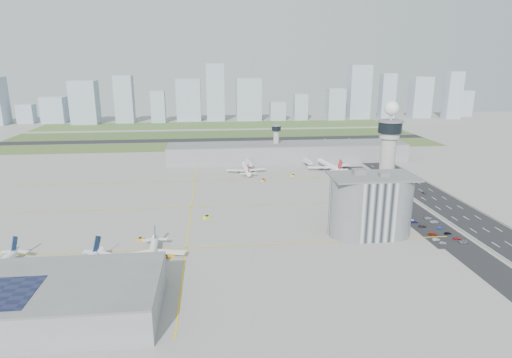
{
  "coord_description": "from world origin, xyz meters",
  "views": [
    {
      "loc": [
        -26.57,
        -218.93,
        84.77
      ],
      "look_at": [
        0.0,
        35.0,
        15.0
      ],
      "focal_mm": 30.0,
      "sensor_mm": 36.0,
      "label": 1
    }
  ],
  "objects": [
    {
      "name": "ground",
      "position": [
        0.0,
        0.0,
        0.0
      ],
      "size": [
        1000.0,
        1000.0,
        0.0
      ],
      "primitive_type": "plane",
      "color": "#9F9C94"
    },
    {
      "name": "grass_strip_0",
      "position": [
        -20.0,
        225.0,
        0.04
      ],
      "size": [
        480.0,
        50.0,
        0.08
      ],
      "primitive_type": "cube",
      "color": "#4E622E",
      "rests_on": "ground"
    },
    {
      "name": "grass_strip_1",
      "position": [
        -20.0,
        300.0,
        0.04
      ],
      "size": [
        480.0,
        60.0,
        0.08
      ],
      "primitive_type": "cube",
      "color": "#445B2B",
      "rests_on": "ground"
    },
    {
      "name": "grass_strip_2",
      "position": [
        -20.0,
        380.0,
        0.04
      ],
      "size": [
        480.0,
        70.0,
        0.08
      ],
      "primitive_type": "cube",
      "color": "#4D6C33",
      "rests_on": "ground"
    },
    {
      "name": "runway",
      "position": [
        -20.0,
        262.0,
        0.06
      ],
      "size": [
        480.0,
        22.0,
        0.1
      ],
      "primitive_type": "cube",
      "color": "black",
      "rests_on": "ground"
    },
    {
      "name": "highway",
      "position": [
        115.0,
        0.0,
        0.05
      ],
      "size": [
        28.0,
        500.0,
        0.1
      ],
      "primitive_type": "cube",
      "color": "black",
      "rests_on": "ground"
    },
    {
      "name": "barrier_left",
      "position": [
        101.0,
        0.0,
        0.6
      ],
      "size": [
        0.6,
        500.0,
        1.2
      ],
      "primitive_type": "cube",
      "color": "#9E9E99",
      "rests_on": "ground"
    },
    {
      "name": "barrier_right",
      "position": [
        129.0,
        0.0,
        0.6
      ],
      "size": [
        0.6,
        500.0,
        1.2
      ],
      "primitive_type": "cube",
      "color": "#9E9E99",
      "rests_on": "ground"
    },
    {
      "name": "landside_road",
      "position": [
        90.0,
        -10.0,
        0.04
      ],
      "size": [
        18.0,
        260.0,
        0.08
      ],
      "primitive_type": "cube",
      "color": "black",
      "rests_on": "ground"
    },
    {
      "name": "parking_lot",
      "position": [
        88.0,
        -22.0,
        0.05
      ],
      "size": [
        20.0,
        44.0,
        0.1
      ],
      "primitive_type": "cube",
      "color": "black",
      "rests_on": "ground"
    },
    {
      "name": "taxiway_line_h_0",
      "position": [
        -40.0,
        -30.0,
        0.01
      ],
      "size": [
        260.0,
        0.6,
        0.01
      ],
      "primitive_type": "cube",
      "color": "yellow",
      "rests_on": "ground"
    },
    {
      "name": "taxiway_line_h_1",
      "position": [
        -40.0,
        30.0,
        0.01
      ],
      "size": [
        260.0,
        0.6,
        0.01
      ],
      "primitive_type": "cube",
      "color": "yellow",
      "rests_on": "ground"
    },
    {
      "name": "taxiway_line_h_2",
      "position": [
        -40.0,
        90.0,
        0.01
      ],
      "size": [
        260.0,
        0.6,
        0.01
      ],
      "primitive_type": "cube",
      "color": "yellow",
      "rests_on": "ground"
    },
    {
      "name": "taxiway_line_v",
      "position": [
        -40.0,
        30.0,
        0.01
      ],
      "size": [
        0.6,
        260.0,
        0.01
      ],
      "primitive_type": "cube",
      "color": "yellow",
      "rests_on": "ground"
    },
    {
      "name": "control_tower",
      "position": [
        72.0,
        8.0,
        35.04
      ],
      "size": [
        14.0,
        14.0,
        64.5
      ],
      "color": "#ADAAA5",
      "rests_on": "ground"
    },
    {
      "name": "secondary_tower",
      "position": [
        30.0,
        150.0,
        18.8
      ],
      "size": [
        8.6,
        8.6,
        31.9
      ],
      "color": "#ADAAA5",
      "rests_on": "ground"
    },
    {
      "name": "admin_building",
      "position": [
        51.99,
        -22.0,
        15.3
      ],
      "size": [
        42.0,
        24.0,
        33.5
      ],
      "color": "#B2B2B7",
      "rests_on": "ground"
    },
    {
      "name": "terminal_pier",
      "position": [
        40.0,
        148.0,
        7.9
      ],
      "size": [
        210.0,
        32.0,
        15.8
      ],
      "color": "gray",
      "rests_on": "ground"
    },
    {
      "name": "near_terminal",
      "position": [
        -88.07,
        -82.02,
        6.43
      ],
      "size": [
        84.0,
        42.0,
        13.0
      ],
      "color": "gray",
      "rests_on": "ground"
    },
    {
      "name": "airplane_near_b",
      "position": [
        -84.28,
        -53.67,
        5.36
      ],
      "size": [
        43.82,
        47.2,
        10.71
      ],
      "primitive_type": null,
      "rotation": [
        0.0,
        0.0,
        -1.93
      ],
      "color": "white",
      "rests_on": "ground"
    },
    {
      "name": "airplane_near_c",
      "position": [
        -54.25,
        -40.56,
        4.89
      ],
      "size": [
        31.2,
        36.21,
        9.79
      ],
      "primitive_type": null,
      "rotation": [
        0.0,
        0.0,
        -1.53
      ],
      "color": "white",
      "rests_on": "ground"
    },
    {
      "name": "airplane_far_a",
      "position": [
        -0.02,
        110.45,
        5.17
      ],
      "size": [
        32.54,
        37.9,
        10.34
      ],
      "primitive_type": null,
      "rotation": [
        0.0,
        0.0,
        1.6
      ],
      "color": "white",
      "rests_on": "ground"
    },
    {
      "name": "airplane_far_b",
      "position": [
        68.16,
        113.27,
        6.2
      ],
      "size": [
        44.95,
        50.31,
        12.41
      ],
      "primitive_type": null,
      "rotation": [
        0.0,
        0.0,
        1.75
      ],
      "color": "white",
      "rests_on": "ground"
    },
    {
      "name": "jet_bridge_near_1",
      "position": [
        -83.0,
        -61.0,
        2.85
      ],
      "size": [
        5.39,
        14.31,
        5.7
      ],
      "primitive_type": null,
      "rotation": [
        0.0,
        0.0,
        1.4
      ],
      "color": "silver",
      "rests_on": "ground"
    },
    {
      "name": "jet_bridge_near_2",
      "position": [
        -53.0,
        -61.0,
        2.85
      ],
      "size": [
        5.39,
        14.31,
        5.7
      ],
      "primitive_type": null,
      "rotation": [
        0.0,
        0.0,
        1.4
      ],
      "color": "silver",
      "rests_on": "ground"
    },
    {
      "name": "jet_bridge_far_0",
      "position": [
        2.0,
        132.0,
        2.85
      ],
      "size": [
        5.39,
        14.31,
        5.7
      ],
      "primitive_type": null,
      "rotation": [
        0.0,
        0.0,
        -1.4
      ],
      "color": "silver",
      "rests_on": "ground"
    },
    {
      "name": "jet_bridge_far_1",
      "position": [
        52.0,
        132.0,
        2.85
      ],
      "size": [
        5.39,
        14.31,
        5.7
      ],
      "primitive_type": null,
      "rotation": [
        0.0,
        0.0,
        -1.4
      ],
      "color": "silver",
      "rests_on": "ground"
    },
    {
      "name": "tug_0",
      "position": [
        -77.08,
        -43.99,
        0.99
      ],
      "size": [
        4.11,
        3.82,
        1.97
      ],
      "primitive_type": null,
      "rotation": [
        0.0,
        0.0,
        2.16
      ],
      "color": "#FCC505",
      "rests_on": "ground"
    },
    {
      "name": "tug_1",
      "position": [
        -62.99,
        -19.13,
        0.88
      ],
      "size": [
        3.52,
        2.89,
        1.77
      ],
      "primitive_type": null,
      "rotation": [
        0.0,
        0.0,
        -1.28
      ],
      "color": "orange",
      "rests_on": "ground"
    },
    {
      "name": "tug_2",
      "position": [
        -46.43,
        -38.77,
        0.96
      ],
      "size": [
        3.81,
        3.14,
        1.91
      ],
      "primitive_type": null,
      "rotation": [
        0.0,
        0.0,
        1.88
      ],
      "color": "#EF9E06",
      "rests_on": "ground"
    },
    {
      "name": "tug_3",
      "position": [
        -30.52,
        8.44,
        1.02
      ],
      "size": [
        4.2,
        4.17,
        2.04
      ],
      "primitive_type": null,
      "rotation": [
        0.0,
        0.0,
        2.34
      ],
      "color": "yellow",
      "rests_on": "ground"
    },
    {
      "name": "tug_4",
      "position": [
        10.3,
        82.29,
        1.05
      ],
      "size": [
        3.91,
        4.35,
        2.09
      ],
      "primitive_type": null,
      "rotation": [
        0.0,
        0.0,
        -0.51
      ],
      "color": "orange",
      "rests_on": "ground"
    },
    {
      "name": "tug_5",
      "position": [
        34.94,
        94.07,
        0.93
      ],
      "size": [
        3.86,
        3.67,
        1.85
      ],
      "primitive_type": null,
      "rotation": [
        0.0,
        0.0,
        0.92
      ],
      "color": "gold",
      "rests_on": "ground"
    },
    {
      "name": "car_lot_0",
      "position": [
        83.12,
        -38.32,
        0.6
      ],
      "size": [
        3.61,
        1.67,
        1.2
      ],
      "primitive_type": "imported",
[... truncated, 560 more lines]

